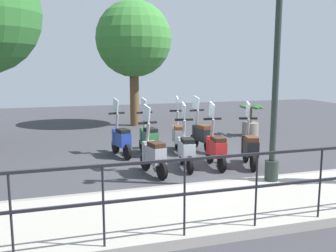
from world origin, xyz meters
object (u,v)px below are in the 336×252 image
Objects in this scene: scooter_near_2 at (186,149)px; scooter_far_1 at (179,135)px; scooter_far_3 at (121,139)px; tree_distant at (134,39)px; scooter_near_1 at (216,147)px; scooter_near_0 at (250,147)px; scooter_far_0 at (202,134)px; scooter_far_2 at (149,138)px; lamp_post_near at (275,86)px; potted_palm at (250,123)px; scooter_near_3 at (153,153)px.

scooter_far_1 is (1.70, -0.38, 0.00)m from scooter_near_2.
scooter_far_3 is (-0.04, 1.63, 0.00)m from scooter_far_1.
scooter_near_1 is at bearing -175.25° from tree_distant.
scooter_near_0 is at bearing -168.81° from tree_distant.
scooter_far_1 is (1.77, 0.34, 0.00)m from scooter_near_1.
scooter_near_2 and scooter_far_0 have the same top height.
scooter_far_3 is at bearing 81.52° from scooter_far_0.
lamp_post_near is at bearing -162.07° from scooter_far_2.
scooter_far_2 is (1.65, 1.23, 0.00)m from scooter_near_1.
scooter_far_1 is at bearing 12.79° from lamp_post_near.
potted_palm is 0.69× the size of scooter_far_1.
scooter_near_1 is at bearing -88.25° from scooter_near_2.
scooter_near_3 reaches higher than potted_palm.
lamp_post_near is 2.74× the size of scooter_near_3.
scooter_near_3 is (-6.88, 1.02, -2.91)m from tree_distant.
potted_palm is 3.55m from scooter_far_1.
scooter_far_0 is (-1.67, 2.48, 0.04)m from potted_palm.
tree_distant is 7.54m from scooter_near_3.
scooter_near_2 is (1.77, 1.16, -1.53)m from lamp_post_near.
potted_palm is 4.09m from scooter_near_0.
scooter_far_0 is at bearing -6.93° from scooter_near_1.
lamp_post_near is 2.61m from scooter_near_2.
scooter_near_0 is 1.54m from scooter_near_2.
scooter_far_2 is at bearing 108.72° from scooter_far_1.
scooter_near_2 is at bearing 139.23° from scooter_far_0.
scooter_near_2 is 1.00× the size of scooter_far_2.
scooter_near_1 is 1.00× the size of scooter_far_3.
scooter_near_2 is 2.07m from scooter_far_3.
scooter_far_0 is at bearing -57.03° from scooter_near_3.
scooter_near_0 and scooter_far_2 have the same top height.
scooter_near_2 is at bearing -86.73° from scooter_near_3.
scooter_far_3 is (3.42, 2.41, -1.53)m from lamp_post_near.
potted_palm is 4.41m from scooter_near_1.
scooter_near_3 is 1.00× the size of scooter_far_0.
scooter_near_0 is 0.82m from scooter_near_1.
tree_distant reaches higher than lamp_post_near.
tree_distant is 3.19× the size of scooter_far_2.
scooter_near_1 and scooter_far_1 have the same top height.
lamp_post_near is 2.19m from scooter_near_0.
scooter_near_1 is at bearing 94.54° from scooter_near_0.
scooter_near_0 and scooter_near_2 have the same top height.
scooter_far_2 is (-5.07, 0.68, -2.91)m from tree_distant.
scooter_far_2 is (1.81, -0.34, 0.00)m from scooter_near_3.
scooter_near_2 is at bearing 97.42° from scooter_near_0.
tree_distant is 5.57m from potted_palm.
potted_palm is 0.69× the size of scooter_near_2.
scooter_near_3 is at bearing 160.66° from scooter_far_2.
scooter_near_0 is 2.73m from scooter_far_2.
scooter_far_3 is (1.88, 0.40, 0.00)m from scooter_near_3.
scooter_near_0 is at bearing 150.68° from potted_palm.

